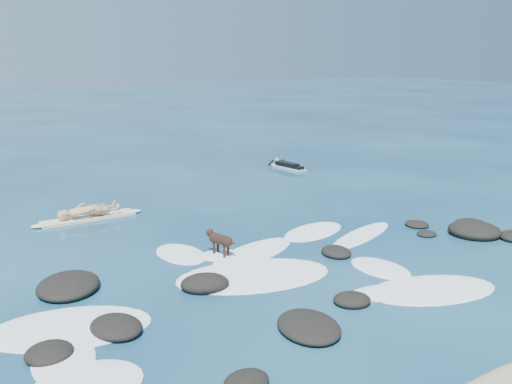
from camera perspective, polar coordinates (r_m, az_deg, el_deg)
ground at (r=15.07m, az=4.40°, el=-6.96°), size 160.00×160.00×0.00m
reef_rocks at (r=14.37m, az=7.48°, el=-7.71°), size 14.27×7.41×0.52m
breaking_foam at (r=13.77m, az=0.23°, el=-8.94°), size 12.38×7.35×0.12m
standing_surfer_rig at (r=19.21m, az=-16.57°, el=-0.36°), size 3.63×0.76×2.06m
paddling_surfer_rig at (r=26.81m, az=3.11°, el=2.66°), size 1.06×2.32×0.40m
dog at (r=15.29m, az=-3.69°, el=-4.77°), size 0.50×1.09×0.71m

